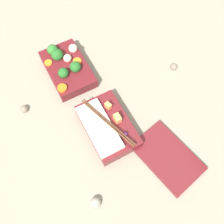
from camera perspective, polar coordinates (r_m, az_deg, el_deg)
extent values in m
plane|color=gray|center=(0.90, -6.45, 2.35)|extent=(3.00, 3.00, 0.00)
cube|color=maroon|center=(0.95, -9.61, 9.16)|extent=(0.21, 0.13, 0.04)
sphere|color=#236023|center=(0.91, -10.53, 8.35)|extent=(0.04, 0.04, 0.04)
sphere|color=#236023|center=(0.91, -7.97, 9.70)|extent=(0.04, 0.04, 0.04)
sphere|color=#2D7028|center=(0.97, -12.81, 13.07)|extent=(0.04, 0.04, 0.04)
sphere|color=#236023|center=(0.96, -11.83, 12.11)|extent=(0.04, 0.04, 0.04)
cylinder|color=orange|center=(0.94, -7.57, 10.90)|extent=(0.04, 0.04, 0.01)
cylinder|color=orange|center=(0.95, -13.69, 10.36)|extent=(0.03, 0.03, 0.01)
cylinder|color=orange|center=(0.88, -10.78, 5.14)|extent=(0.04, 0.04, 0.01)
sphere|color=beige|center=(0.94, -9.67, 11.48)|extent=(0.03, 0.03, 0.03)
sphere|color=beige|center=(0.97, -8.48, 13.53)|extent=(0.03, 0.03, 0.03)
cube|color=maroon|center=(0.83, -0.91, -3.16)|extent=(0.21, 0.13, 0.04)
cube|color=silver|center=(0.80, -2.72, -3.31)|extent=(0.18, 0.08, 0.01)
cube|color=#F4A356|center=(0.83, -0.83, 1.39)|extent=(0.02, 0.02, 0.02)
cube|color=#F4A356|center=(0.81, 1.17, -1.37)|extent=(0.03, 0.02, 0.03)
sphere|color=#4C1E4C|center=(0.79, 2.95, -4.84)|extent=(0.01, 0.01, 0.01)
cylinder|color=#56331E|center=(0.80, -1.12, -2.37)|extent=(0.21, 0.07, 0.01)
cylinder|color=#56331E|center=(0.80, -0.77, -2.04)|extent=(0.21, 0.07, 0.01)
cube|color=maroon|center=(0.83, 12.01, -9.58)|extent=(0.23, 0.17, 0.01)
sphere|color=gray|center=(0.78, -3.52, -19.04)|extent=(0.03, 0.03, 0.03)
sphere|color=#7A6B5B|center=(0.99, 13.29, 9.55)|extent=(0.03, 0.03, 0.03)
sphere|color=#7A6B5B|center=(0.92, -18.51, 0.64)|extent=(0.03, 0.03, 0.03)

